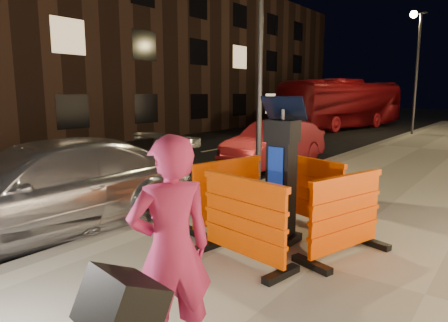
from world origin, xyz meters
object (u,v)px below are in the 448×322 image
Objects in this scene: car_red at (275,165)px; barrier_kerbside at (227,194)px; man at (171,251)px; bus_doubledecker at (343,128)px; parking_kiosk at (281,174)px; car_silver at (46,235)px; barrier_bldgside at (345,216)px; barrier_back at (309,191)px; barrier_front at (243,220)px.

barrier_kerbside is at bearing -66.02° from car_red.
man is (4.13, -8.83, 1.06)m from car_red.
bus_doubledecker is at bearing 103.23° from car_red.
parking_kiosk is at bearing -62.20° from bus_doubledecker.
car_silver is 1.23× the size of car_red.
man is at bearing -170.28° from barrier_bldgside.
barrier_back is (0.00, 0.95, -0.43)m from parking_kiosk.
bus_doubledecker reaches higher than barrier_bldgside.
barrier_front is 2.01m from man.
barrier_front is at bearing -122.24° from barrier_kerbside.
car_red is 0.38× the size of bus_doubledecker.
barrier_back is 1.34m from barrier_kerbside.
barrier_front is 1.90m from barrier_back.
barrier_kerbside is at bearing -121.65° from man.
parking_kiosk reaches higher than barrier_back.
barrier_bldgside is (1.90, -0.00, 0.00)m from barrier_kerbside.
barrier_front is 3.47m from car_silver.
barrier_back is at bearing -32.24° from barrier_kerbside.
man is at bearing -64.21° from car_red.
barrier_bldgside is 0.13× the size of bus_doubledecker.
man reaches higher than bus_doubledecker.
bus_doubledecker is at bearing 28.57° from barrier_kerbside.
barrier_bldgside is 7.52m from car_red.
car_red is at bearing 36.00° from barrier_kerbside.
car_red is at bearing 135.21° from parking_kiosk.
barrier_kerbside is (-0.95, -0.95, 0.00)m from barrier_back.
barrier_kerbside is at bearing 144.76° from barrier_front.
parking_kiosk is 1.07× the size of man.
barrier_front is at bearing -62.97° from bus_doubledecker.
barrier_back is at bearing 104.76° from parking_kiosk.
car_red is (-3.53, 5.05, -0.69)m from barrier_back.
parking_kiosk is at bearing 36.08° from car_silver.
barrier_bldgside is (0.95, 0.95, 0.00)m from barrier_front.
barrier_back is 3.84m from man.
barrier_bldgside reaches higher than car_silver.
barrier_kerbside is 0.77× the size of man.
car_silver is 0.47× the size of bus_doubledecker.
barrier_bldgside is 0.27× the size of car_silver.
car_silver is 22.25m from bus_doubledecker.
barrier_bldgside is 2.87m from man.
bus_doubledecker is (-5.73, 20.24, -0.69)m from barrier_kerbside.
barrier_front is at bearing -72.24° from barrier_back.
parking_kiosk is 7.05m from car_red.
car_silver is at bearing -75.82° from man.
bus_doubledecker is (-3.37, 21.99, 0.00)m from car_silver.
barrier_front is 1.00× the size of barrier_kerbside.
barrier_bldgside is at bearing 30.54° from car_silver.
barrier_back is at bearing 99.76° from barrier_front.
parking_kiosk is 1.04m from barrier_front.
barrier_back and barrier_bldgside have the same top height.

